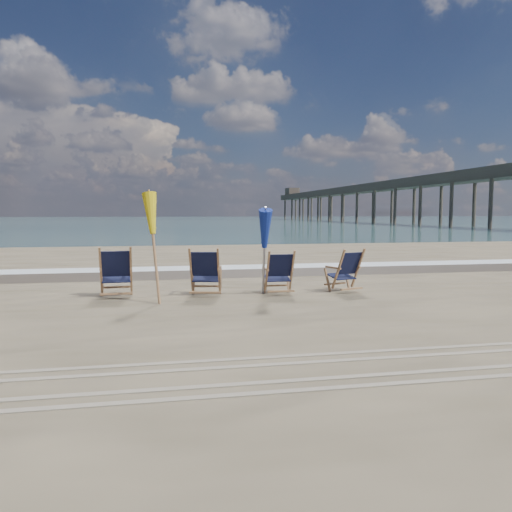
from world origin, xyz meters
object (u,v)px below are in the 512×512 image
at_px(beach_chair_3, 358,270).
at_px(fishing_pier, 388,197).
at_px(umbrella_yellow, 154,217).
at_px(beach_chair_1, 219,272).
at_px(beach_chair_2, 292,272).
at_px(umbrella_blue, 264,230).
at_px(beach_chair_0, 131,272).

height_order(beach_chair_3, fishing_pier, fishing_pier).
bearing_deg(umbrella_yellow, fishing_pier, 60.84).
bearing_deg(beach_chair_1, beach_chair_2, -169.87).
bearing_deg(umbrella_blue, beach_chair_3, 3.04).
height_order(beach_chair_2, fishing_pier, fishing_pier).
relative_size(umbrella_blue, fishing_pier, 0.01).
bearing_deg(umbrella_yellow, beach_chair_3, 5.92).
bearing_deg(umbrella_yellow, umbrella_blue, 8.64).
relative_size(beach_chair_3, umbrella_blue, 0.52).
distance_m(umbrella_yellow, umbrella_blue, 2.39).
relative_size(beach_chair_2, umbrella_yellow, 0.44).
xyz_separation_m(beach_chair_3, fishing_pier, (35.53, 71.43, 4.14)).
xyz_separation_m(beach_chair_1, beach_chair_2, (1.63, -0.05, -0.04)).
bearing_deg(beach_chair_3, fishing_pier, -133.88).
height_order(beach_chair_0, beach_chair_3, beach_chair_0).
height_order(beach_chair_0, umbrella_blue, umbrella_blue).
relative_size(beach_chair_0, beach_chair_3, 1.10).
bearing_deg(beach_chair_0, umbrella_yellow, 124.49).
height_order(beach_chair_3, umbrella_blue, umbrella_blue).
height_order(beach_chair_2, umbrella_blue, umbrella_blue).
relative_size(beach_chair_1, beach_chair_2, 1.07).
distance_m(beach_chair_0, beach_chair_3, 5.10).
bearing_deg(beach_chair_1, fishing_pier, -106.48).
distance_m(beach_chair_0, fishing_pier, 82.10).
xyz_separation_m(beach_chair_0, beach_chair_3, (5.10, -0.20, -0.05)).
height_order(beach_chair_1, beach_chair_3, beach_chair_1).
bearing_deg(umbrella_blue, umbrella_yellow, -171.36).
xyz_separation_m(umbrella_blue, fishing_pier, (37.77, 71.55, 3.20)).
xyz_separation_m(beach_chair_2, umbrella_blue, (-0.64, -0.01, 0.95)).
xyz_separation_m(beach_chair_1, fishing_pier, (38.76, 71.49, 4.11)).
relative_size(beach_chair_0, fishing_pier, 0.01).
bearing_deg(beach_chair_1, umbrella_blue, -171.49).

